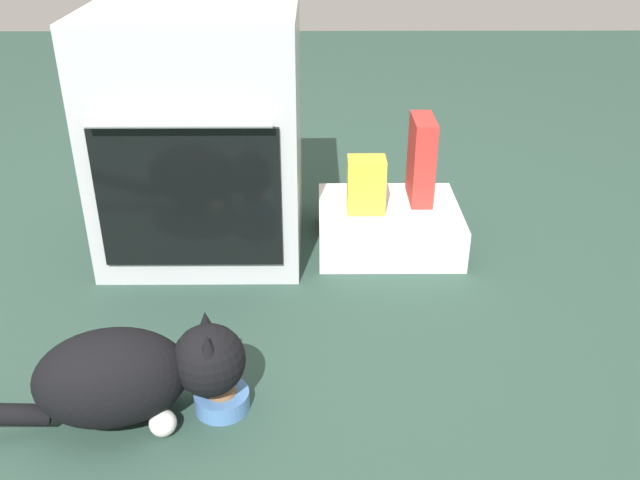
{
  "coord_description": "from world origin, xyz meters",
  "views": [
    {
      "loc": [
        0.35,
        -1.6,
        1.11
      ],
      "look_at": [
        0.36,
        0.01,
        0.25
      ],
      "focal_mm": 38.84,
      "sensor_mm": 36.0,
      "label": 1
    }
  ],
  "objects": [
    {
      "name": "pantry_cabinet",
      "position": [
        0.59,
        0.45,
        0.07
      ],
      "size": [
        0.46,
        0.4,
        0.14
      ],
      "primitive_type": "cube",
      "color": "white",
      "rests_on": "ground"
    },
    {
      "name": "snack_bag",
      "position": [
        0.51,
        0.43,
        0.23
      ],
      "size": [
        0.12,
        0.09,
        0.18
      ],
      "primitive_type": "cube",
      "color": "yellow",
      "rests_on": "pantry_cabinet"
    },
    {
      "name": "oven",
      "position": [
        -0.01,
        0.47,
        0.38
      ],
      "size": [
        0.62,
        0.61,
        0.77
      ],
      "color": "#B7BABF",
      "rests_on": "ground"
    },
    {
      "name": "cat",
      "position": [
        -0.06,
        -0.39,
        0.13
      ],
      "size": [
        0.72,
        0.28,
        0.24
      ],
      "rotation": [
        0.0,
        0.0,
        0.19
      ],
      "color": "black",
      "rests_on": "ground"
    },
    {
      "name": "ground",
      "position": [
        0.0,
        0.0,
        0.0
      ],
      "size": [
        8.0,
        8.0,
        0.0
      ],
      "primitive_type": "plane",
      "color": "#284238"
    },
    {
      "name": "food_bowl",
      "position": [
        0.13,
        -0.35,
        0.03
      ],
      "size": [
        0.13,
        0.13,
        0.07
      ],
      "color": "#4C7AB7",
      "rests_on": "ground"
    },
    {
      "name": "cereal_box",
      "position": [
        0.69,
        0.52,
        0.28
      ],
      "size": [
        0.07,
        0.18,
        0.28
      ],
      "primitive_type": "cube",
      "color": "#B72D28",
      "rests_on": "pantry_cabinet"
    }
  ]
}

